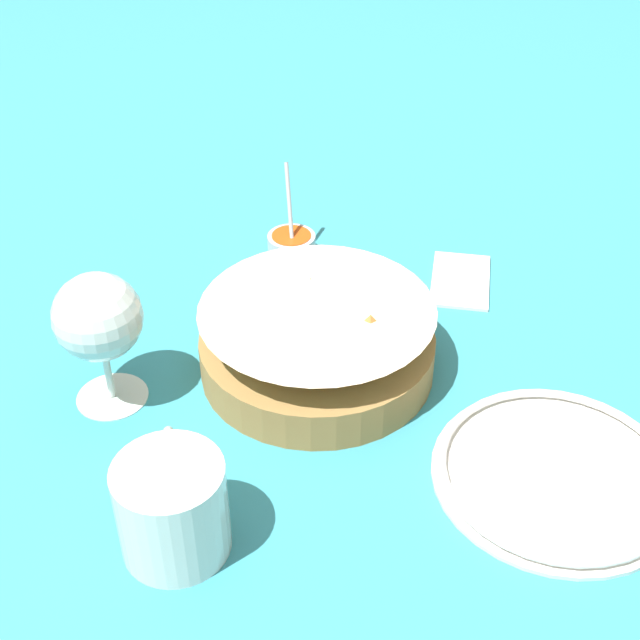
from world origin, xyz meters
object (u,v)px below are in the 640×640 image
food_basket (320,342)px  wine_glass (98,321)px  beer_mug (173,510)px  side_plate (557,472)px  sauce_cup (288,245)px

food_basket → wine_glass: (-0.01, 0.21, 0.06)m
beer_mug → wine_glass: bearing=17.3°
food_basket → side_plate: size_ratio=1.07×
food_basket → beer_mug: beer_mug is taller
wine_glass → side_plate: (-0.17, -0.40, -0.09)m
food_basket → wine_glass: wine_glass is taller
beer_mug → side_plate: beer_mug is taller
side_plate → beer_mug: bearing=93.8°
food_basket → sauce_cup: sauce_cup is taller
wine_glass → sauce_cup: bearing=-42.2°
food_basket → sauce_cup: bearing=2.0°
food_basket → sauce_cup: size_ratio=2.12×
sauce_cup → wine_glass: (-0.23, 0.21, 0.08)m
sauce_cup → beer_mug: 0.45m
wine_glass → side_plate: 0.45m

